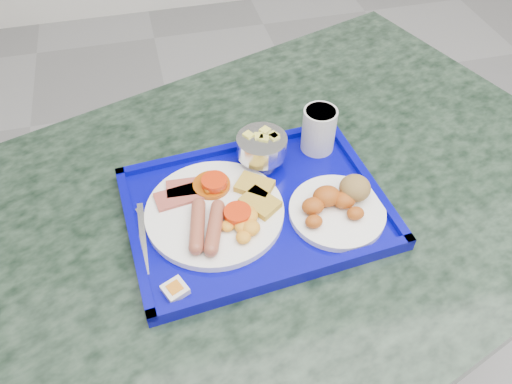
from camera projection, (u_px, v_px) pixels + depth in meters
table at (268, 260)px, 1.12m from camera, size 1.55×1.27×0.83m
tray at (256, 209)px, 0.93m from camera, size 0.50×0.38×0.03m
main_plate at (219, 210)px, 0.90m from camera, size 0.25×0.25×0.04m
bread_plate at (339, 204)px, 0.91m from camera, size 0.18×0.18×0.06m
fruit_bowl at (262, 146)px, 0.98m from camera, size 0.10×0.10×0.07m
juice_cup at (319, 129)px, 1.00m from camera, size 0.07×0.07×0.09m
spoon at (163, 205)px, 0.93m from camera, size 0.08×0.18×0.01m
knife at (143, 237)px, 0.88m from camera, size 0.02×0.16×0.00m
jam_packet at (175, 290)px, 0.80m from camera, size 0.05×0.05×0.01m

